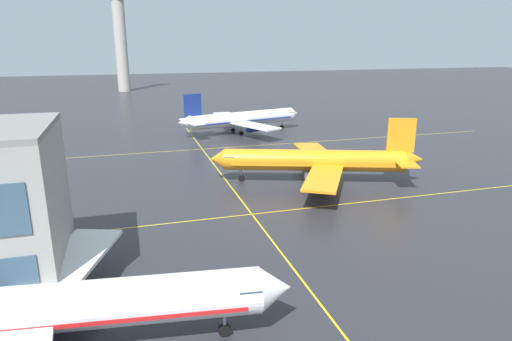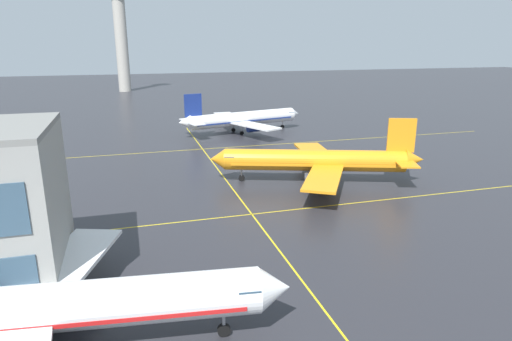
{
  "view_description": "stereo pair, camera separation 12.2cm",
  "coord_description": "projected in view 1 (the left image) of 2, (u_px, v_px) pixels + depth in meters",
  "views": [
    {
      "loc": [
        -14.5,
        -15.87,
        21.35
      ],
      "look_at": [
        1.58,
        38.82,
        4.74
      ],
      "focal_mm": 31.23,
      "sensor_mm": 36.0,
      "label": 1
    },
    {
      "loc": [
        -14.38,
        -15.9,
        21.35
      ],
      "look_at": [
        1.58,
        38.82,
        4.74
      ],
      "focal_mm": 31.23,
      "sensor_mm": 36.0,
      "label": 2
    }
  ],
  "objects": [
    {
      "name": "airliner_front_gate",
      "position": [
        48.0,
        309.0,
        30.65
      ],
      "size": [
        34.01,
        29.12,
        10.57
      ],
      "color": "white",
      "rests_on": "ground"
    },
    {
      "name": "airliner_second_row",
      "position": [
        317.0,
        161.0,
        69.03
      ],
      "size": [
        32.07,
        27.45,
        10.26
      ],
      "color": "orange",
      "rests_on": "ground"
    },
    {
      "name": "airliner_third_row",
      "position": [
        242.0,
        119.0,
        106.53
      ],
      "size": [
        32.13,
        27.3,
        10.07
      ],
      "color": "white",
      "rests_on": "ground"
    },
    {
      "name": "taxiway_markings",
      "position": [
        252.0,
        214.0,
        57.05
      ],
      "size": [
        135.06,
        123.16,
        0.01
      ],
      "color": "yellow",
      "rests_on": "ground"
    },
    {
      "name": "control_tower",
      "position": [
        120.0,
        31.0,
        189.75
      ],
      "size": [
        8.82,
        8.82,
        44.71
      ],
      "color": "#ADA89E",
      "rests_on": "ground"
    }
  ]
}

